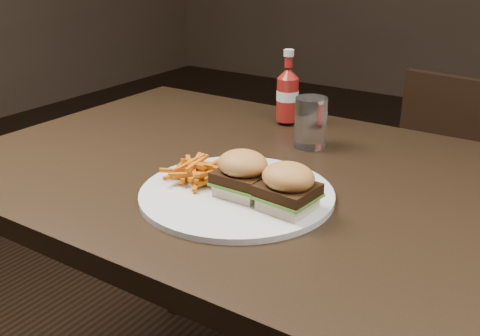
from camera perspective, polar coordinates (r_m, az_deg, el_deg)
The scene contains 8 objects.
dining_table at distance 1.09m, azimuth 2.36°, elevation -1.15°, with size 1.20×0.80×0.04m, color black.
chair_far at distance 1.84m, azimuth 22.65°, elevation -3.01°, with size 0.37×0.37×0.04m, color black.
plate at distance 0.97m, azimuth -0.33°, elevation -2.66°, with size 0.34×0.34×0.01m, color white.
sandwich_half_a at distance 0.95m, azimuth 0.27°, elevation -2.10°, with size 0.08×0.07×0.02m, color beige.
sandwich_half_b at distance 0.90m, azimuth 4.83°, elevation -3.57°, with size 0.08×0.07×0.02m, color beige.
fries_pile at distance 1.00m, azimuth -4.38°, elevation -0.09°, with size 0.10×0.10×0.04m, color #B8690B, non-canonical shape.
ketchup_bottle at distance 1.34m, azimuth 4.83°, elevation 6.95°, with size 0.05×0.05×0.10m, color maroon.
tumbler at distance 1.19m, azimuth 7.19°, elevation 4.63°, with size 0.07×0.07×0.11m, color white.
Camera 1 is at (0.52, -0.86, 1.16)m, focal length 42.00 mm.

